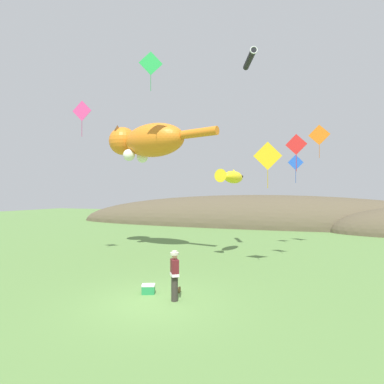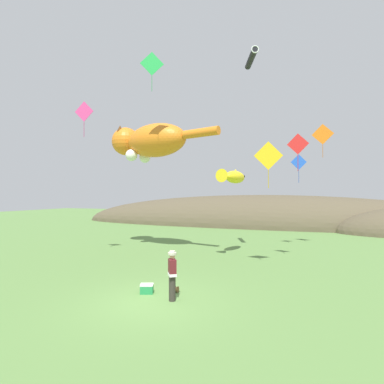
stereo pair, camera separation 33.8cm
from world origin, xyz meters
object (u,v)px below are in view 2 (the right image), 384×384
Objects in this scene: kite_fish_windsock at (233,177)px; kite_diamond_orange at (323,134)px; kite_giant_cat at (149,142)px; festival_attendant at (172,274)px; kite_diamond_blue at (299,162)px; kite_tube_streamer at (251,58)px; kite_diamond_red at (298,144)px; kite_diamond_green at (152,64)px; kite_spool at (176,289)px; picnic_cooler at (147,289)px; kite_diamond_gold at (268,156)px; kite_diamond_pink at (84,112)px.

kite_diamond_orange is at bearing 41.16° from kite_fish_windsock.
kite_giant_cat is 6.47m from kite_fish_windsock.
festival_attendant is 13.98m from kite_diamond_blue.
kite_tube_streamer is 1.13× the size of kite_diamond_red.
kite_diamond_orange is at bearing 38.52° from kite_diamond_green.
kite_spool is 0.12× the size of kite_diamond_red.
kite_tube_streamer is at bearing 29.39° from kite_diamond_green.
picnic_cooler is 0.26× the size of kite_diamond_green.
kite_spool is at bearing -51.90° from kite_diamond_green.
kite_spool is 0.10× the size of kite_diamond_gold.
kite_diamond_red reaches higher than picnic_cooler.
kite_diamond_pink reaches higher than kite_fish_windsock.
festival_attendant is 1.51m from picnic_cooler.
kite_spool is (-0.22, 0.89, -0.83)m from festival_attendant.
kite_fish_windsock is (1.66, 7.58, 4.70)m from picnic_cooler.
kite_diamond_green is (-7.71, -7.16, 5.13)m from kite_diamond_blue.
kite_diamond_green is at bearing 11.79° from kite_diamond_pink.
kite_fish_windsock is (0.42, 7.98, 3.93)m from festival_attendant.
kite_diamond_green is 9.29m from kite_diamond_red.
kite_diamond_blue is at bearing 58.80° from kite_tube_streamer.
kite_diamond_red reaches higher than kite_diamond_blue.
kite_diamond_orange is 1.04× the size of kite_diamond_green.
festival_attendant is at bearing -56.75° from kite_giant_cat.
kite_tube_streamer reaches higher than festival_attendant.
kite_diamond_green is at bearing -141.48° from kite_diamond_orange.
picnic_cooler is 0.25× the size of kite_diamond_gold.
kite_diamond_orange is (5.67, 12.57, 6.99)m from festival_attendant.
kite_giant_cat is at bearing 177.35° from kite_tube_streamer.
picnic_cooler is at bearing -127.67° from kite_diamond_red.
festival_attendant is 0.85× the size of kite_diamond_pink.
kite_diamond_green is (1.91, -3.21, 3.74)m from kite_giant_cat.
kite_diamond_blue is at bearing 49.81° from kite_fish_windsock.
kite_diamond_red is at bearing 56.03° from kite_spool.
kite_diamond_pink is at bearing -155.72° from kite_fish_windsock.
kite_spool is 13.62m from kite_diamond_blue.
picnic_cooler is at bearing -102.34° from kite_fish_windsock.
kite_diamond_orange is 1.11× the size of kite_diamond_pink.
kite_diamond_blue reaches higher than kite_spool.
festival_attendant is 11.97m from kite_giant_cat.
kite_tube_streamer is at bearing -132.70° from kite_diamond_orange.
kite_giant_cat is 4.18× the size of kite_diamond_red.
festival_attendant is 8.90m from kite_fish_windsock.
kite_spool is 0.12× the size of kite_diamond_blue.
kite_diamond_red is (5.38, 6.97, 6.34)m from picnic_cooler.
kite_diamond_gold is at bearing 5.55° from kite_diamond_pink.
kite_diamond_green is 1.10× the size of kite_diamond_red.
kite_fish_windsock is (5.93, -0.43, -2.57)m from kite_giant_cat.
kite_tube_streamer is 1.16× the size of kite_diamond_blue.
kite_fish_windsock is 1.28× the size of kite_tube_streamer.
kite_diamond_gold is at bearing 62.56° from festival_attendant.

